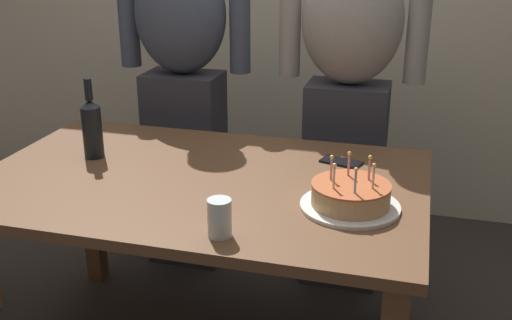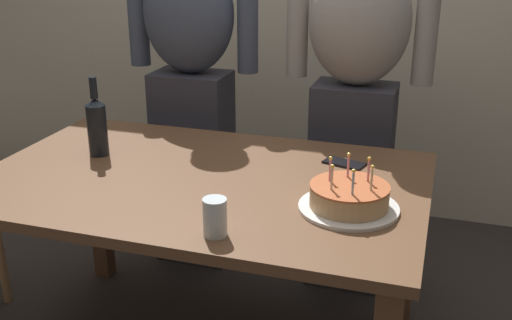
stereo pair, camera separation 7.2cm
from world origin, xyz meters
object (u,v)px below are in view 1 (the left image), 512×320
person_man_bearded (183,83)px  person_woman_cardigan (348,95)px  water_glass_near (220,218)px  cell_phone (341,162)px  wine_bottle (92,127)px  birthday_cake (351,197)px

person_man_bearded → person_woman_cardigan: same height
person_man_bearded → person_woman_cardigan: (0.74, 0.00, 0.00)m
water_glass_near → cell_phone: 0.68m
wine_bottle → cell_phone: wine_bottle is taller
water_glass_near → wine_bottle: (-0.64, 0.46, 0.06)m
water_glass_near → person_woman_cardigan: (0.20, 1.09, 0.08)m
wine_bottle → person_woman_cardigan: size_ratio=0.18×
water_glass_near → person_woman_cardigan: bearing=79.4°
person_woman_cardigan → cell_phone: bearing=95.1°
wine_bottle → person_man_bearded: (0.10, 0.63, 0.02)m
wine_bottle → person_man_bearded: size_ratio=0.18×
birthday_cake → person_woman_cardigan: bearing=98.2°
cell_phone → person_woman_cardigan: (-0.04, 0.45, 0.13)m
birthday_cake → cell_phone: 0.38m
wine_bottle → birthday_cake: bearing=-11.2°
cell_phone → person_woman_cardigan: 0.47m
birthday_cake → wine_bottle: size_ratio=1.03×
birthday_cake → person_man_bearded: person_man_bearded is taller
water_glass_near → person_woman_cardigan: person_woman_cardigan is taller
wine_bottle → person_man_bearded: person_man_bearded is taller
water_glass_near → birthday_cake: bearing=40.2°
person_woman_cardigan → birthday_cake: bearing=98.2°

